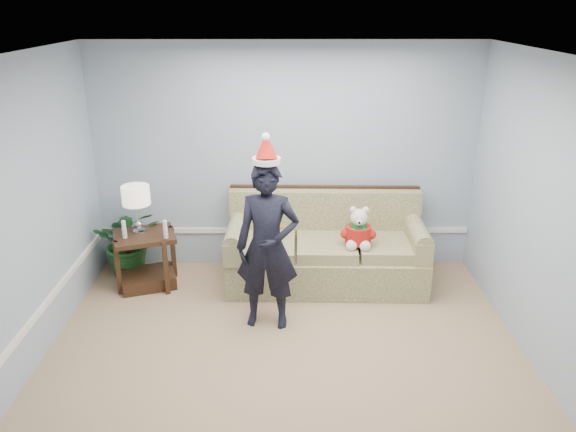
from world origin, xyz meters
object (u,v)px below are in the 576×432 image
(table_lamp, at_px, (136,197))
(teddy_bear, at_px, (358,232))
(sofa, at_px, (325,251))
(side_table, at_px, (147,265))
(houseplant, at_px, (129,240))
(man, at_px, (268,247))

(table_lamp, distance_m, teddy_bear, 2.49)
(sofa, height_order, side_table, sofa)
(sofa, height_order, houseplant, sofa)
(table_lamp, distance_m, man, 1.73)
(man, xyz_separation_m, teddy_bear, (0.98, 0.68, -0.13))
(sofa, relative_size, houseplant, 2.69)
(table_lamp, xyz_separation_m, houseplant, (-0.21, 0.28, -0.64))
(sofa, xyz_separation_m, houseplant, (-2.33, 0.22, 0.05))
(houseplant, xyz_separation_m, teddy_bear, (2.67, -0.47, 0.30))
(teddy_bear, bearing_deg, side_table, -178.78)
(sofa, height_order, table_lamp, table_lamp)
(sofa, distance_m, houseplant, 2.34)
(man, bearing_deg, houseplant, 152.07)
(sofa, distance_m, side_table, 2.07)
(table_lamp, bearing_deg, side_table, -36.21)
(houseplant, bearing_deg, table_lamp, -52.85)
(houseplant, relative_size, teddy_bear, 1.79)
(houseplant, xyz_separation_m, man, (1.69, -1.15, 0.43))
(man, bearing_deg, sofa, 61.85)
(table_lamp, xyz_separation_m, man, (1.48, -0.87, -0.21))
(sofa, distance_m, teddy_bear, 0.55)
(table_lamp, height_order, teddy_bear, table_lamp)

